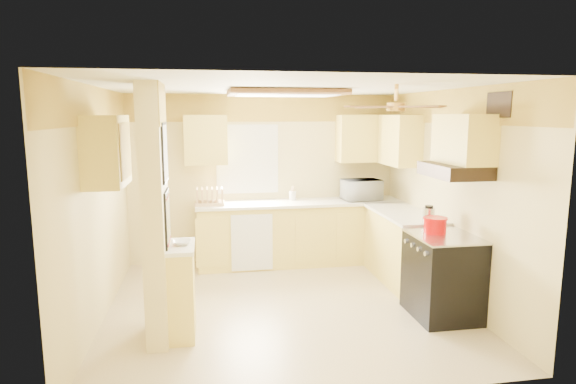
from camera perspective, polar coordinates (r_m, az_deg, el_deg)
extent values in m
plane|color=beige|center=(5.75, -0.44, -13.38)|extent=(4.00, 4.00, 0.00)
plane|color=white|center=(5.32, -0.47, 12.34)|extent=(4.00, 4.00, 0.00)
plane|color=#DDCA87|center=(7.26, -2.86, 1.60)|extent=(4.00, 0.00, 4.00)
plane|color=#DDCA87|center=(3.58, 4.46, -6.36)|extent=(4.00, 0.00, 4.00)
plane|color=#DDCA87|center=(5.45, -21.68, -1.58)|extent=(0.00, 3.80, 3.80)
plane|color=#DDCA87|center=(6.05, 18.61, -0.41)|extent=(0.00, 3.80, 3.80)
cube|color=#FFDF4B|center=(7.18, -2.91, 9.92)|extent=(4.00, 0.02, 0.40)
cube|color=#DDCA87|center=(4.82, -15.44, -2.62)|extent=(0.20, 0.70, 2.50)
cube|color=#EEDD60|center=(5.02, -12.49, -11.53)|extent=(0.25, 0.55, 0.90)
cube|color=white|center=(4.88, -12.69, -6.36)|extent=(0.28, 0.58, 0.04)
cube|color=#EEDD60|center=(7.19, 1.45, -4.95)|extent=(3.00, 0.60, 0.90)
cube|color=#EEDD60|center=(6.61, 13.48, -6.48)|extent=(0.60, 1.40, 0.90)
cube|color=white|center=(7.08, 1.48, -1.28)|extent=(3.04, 0.64, 0.04)
cube|color=white|center=(6.50, 13.56, -2.49)|extent=(0.64, 1.44, 0.04)
cube|color=white|center=(6.80, -4.29, -6.00)|extent=(0.58, 0.02, 0.80)
cube|color=white|center=(7.18, -4.85, 3.91)|extent=(0.92, 0.02, 1.02)
cube|color=white|center=(7.19, -4.85, 3.91)|extent=(0.80, 0.02, 0.90)
cube|color=#EEDD60|center=(6.98, -9.71, 6.12)|extent=(0.60, 0.35, 0.70)
cube|color=#EEDD60|center=(7.38, 9.38, 6.29)|extent=(0.90, 0.35, 0.70)
cube|color=#EEDD60|center=(7.03, 12.77, 6.05)|extent=(0.35, 1.00, 0.70)
cube|color=#EEDD60|center=(5.10, -20.73, 4.57)|extent=(0.35, 0.75, 0.70)
cube|color=#EEDD60|center=(5.41, 20.10, 5.90)|extent=(0.35, 0.76, 0.52)
cube|color=black|center=(5.61, 17.85, -9.53)|extent=(0.65, 0.76, 0.90)
cube|color=silver|center=(5.49, 18.08, -5.01)|extent=(0.66, 0.77, 0.02)
cylinder|color=silver|center=(5.15, 16.04, -7.04)|extent=(0.03, 0.05, 0.05)
cylinder|color=silver|center=(5.30, 15.24, -6.55)|extent=(0.03, 0.05, 0.05)
cylinder|color=silver|center=(5.44, 14.54, -6.12)|extent=(0.03, 0.05, 0.05)
cylinder|color=silver|center=(5.59, 13.82, -5.67)|extent=(0.03, 0.05, 0.05)
cube|color=black|center=(5.39, 19.12, 2.43)|extent=(0.50, 0.76, 0.14)
cube|color=black|center=(4.72, -14.42, 4.56)|extent=(0.02, 0.42, 0.57)
cube|color=white|center=(4.72, -14.35, 4.56)|extent=(0.01, 0.37, 0.52)
cube|color=black|center=(4.82, -14.11, -3.17)|extent=(0.02, 0.42, 0.57)
cube|color=yellow|center=(4.82, -14.04, -3.17)|extent=(0.01, 0.37, 0.52)
cube|color=brown|center=(5.83, -0.28, 11.67)|extent=(1.35, 0.95, 0.06)
cube|color=white|center=(5.83, -0.28, 11.42)|extent=(1.15, 0.75, 0.02)
cylinder|color=gold|center=(4.91, 12.73, 11.44)|extent=(0.04, 0.04, 0.16)
cylinder|color=gold|center=(4.91, 12.67, 9.81)|extent=(0.18, 0.18, 0.08)
cube|color=brown|center=(5.13, 15.36, 9.67)|extent=(0.55, 0.28, 0.01)
cube|color=brown|center=(5.15, 10.24, 9.85)|extent=(0.28, 0.55, 0.01)
cube|color=brown|center=(4.70, 9.74, 9.94)|extent=(0.55, 0.28, 0.01)
cube|color=brown|center=(4.67, 15.34, 9.75)|extent=(0.28, 0.55, 0.01)
cube|color=black|center=(5.19, 23.75, 9.44)|extent=(0.02, 0.40, 0.25)
imported|color=white|center=(7.27, 8.71, 0.26)|extent=(0.59, 0.43, 0.30)
imported|color=white|center=(4.86, -12.44, -5.87)|extent=(0.19, 0.19, 0.05)
cylinder|color=#BF0404|center=(5.55, 17.03, -3.86)|extent=(0.24, 0.24, 0.16)
cylinder|color=#BF0404|center=(5.53, 17.07, -2.98)|extent=(0.26, 0.26, 0.02)
cylinder|color=silver|center=(5.88, 16.33, -2.71)|extent=(0.14, 0.14, 0.19)
cylinder|color=black|center=(5.86, 16.38, -1.68)|extent=(0.09, 0.09, 0.03)
cube|color=#DAAF7D|center=(6.92, -9.26, -1.31)|extent=(0.42, 0.32, 0.04)
cube|color=#DAAF7D|center=(6.90, -10.71, -0.56)|extent=(0.02, 0.28, 0.24)
cube|color=#DAAF7D|center=(6.90, -10.13, -0.54)|extent=(0.02, 0.28, 0.24)
cube|color=#DAAF7D|center=(6.90, -9.55, -0.53)|extent=(0.02, 0.28, 0.24)
cube|color=#DAAF7D|center=(6.90, -8.97, -0.51)|extent=(0.02, 0.28, 0.24)
cube|color=#DAAF7D|center=(6.90, -8.38, -0.49)|extent=(0.02, 0.28, 0.24)
cube|color=#DAAF7D|center=(6.90, -7.80, -0.48)|extent=(0.02, 0.28, 0.24)
cylinder|color=white|center=(6.90, -10.13, -0.54)|extent=(0.02, 0.24, 0.24)
cylinder|color=white|center=(6.90, -8.97, -0.51)|extent=(0.02, 0.24, 0.24)
cylinder|color=white|center=(7.20, 0.54, -0.42)|extent=(0.10, 0.10, 0.13)
cylinder|color=#DAAF7D|center=(7.20, 0.69, -0.12)|extent=(0.01, 0.01, 0.21)
cylinder|color=#DAAF7D|center=(7.21, 0.51, -0.10)|extent=(0.01, 0.01, 0.21)
cylinder|color=#DAAF7D|center=(7.19, 0.40, -0.13)|extent=(0.01, 0.01, 0.21)
cylinder|color=#DAAF7D|center=(7.18, 0.58, -0.15)|extent=(0.01, 0.01, 0.21)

